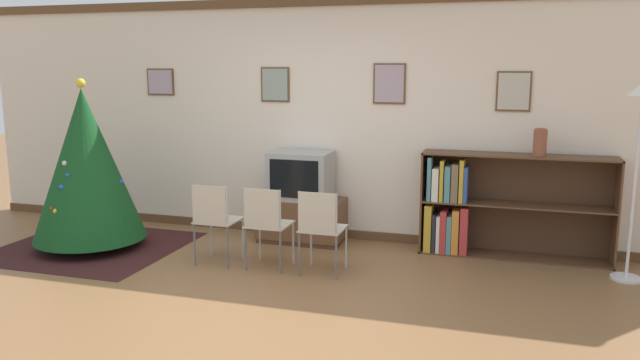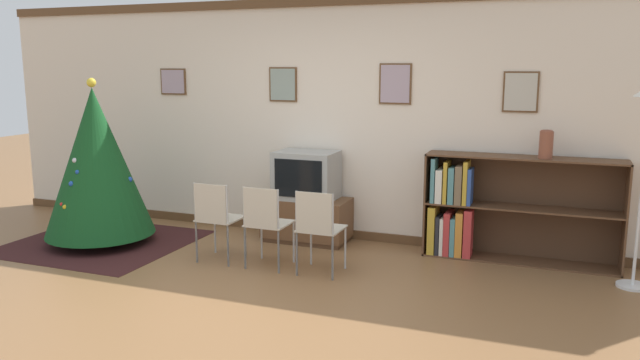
# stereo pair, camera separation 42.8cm
# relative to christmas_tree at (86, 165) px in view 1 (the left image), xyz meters

# --- Properties ---
(ground_plane) EXTENTS (24.00, 24.00, 0.00)m
(ground_plane) POSITION_rel_christmas_tree_xyz_m (2.31, -1.07, -0.91)
(ground_plane) COLOR brown
(wall_back) EXTENTS (9.00, 0.11, 2.70)m
(wall_back) POSITION_rel_christmas_tree_xyz_m (2.31, 1.23, 0.44)
(wall_back) COLOR silver
(wall_back) RESTS_ON ground_plane
(area_rug) EXTENTS (1.90, 1.78, 0.01)m
(area_rug) POSITION_rel_christmas_tree_xyz_m (0.00, 0.00, -0.91)
(area_rug) COLOR #381919
(area_rug) RESTS_ON ground_plane
(christmas_tree) EXTENTS (1.19, 1.19, 1.82)m
(christmas_tree) POSITION_rel_christmas_tree_xyz_m (0.00, 0.00, 0.00)
(christmas_tree) COLOR maroon
(christmas_tree) RESTS_ON area_rug
(tv_console) EXTENTS (0.96, 0.49, 0.49)m
(tv_console) POSITION_rel_christmas_tree_xyz_m (2.12, 0.91, -0.67)
(tv_console) COLOR #4C311E
(tv_console) RESTS_ON ground_plane
(television) EXTENTS (0.67, 0.48, 0.53)m
(television) POSITION_rel_christmas_tree_xyz_m (2.12, 0.91, -0.16)
(television) COLOR #9E9E99
(television) RESTS_ON tv_console
(folding_chair_left) EXTENTS (0.40, 0.40, 0.82)m
(folding_chair_left) POSITION_rel_christmas_tree_xyz_m (1.57, -0.13, -0.44)
(folding_chair_left) COLOR #BCB29E
(folding_chair_left) RESTS_ON ground_plane
(folding_chair_center) EXTENTS (0.40, 0.40, 0.82)m
(folding_chair_center) POSITION_rel_christmas_tree_xyz_m (2.12, -0.13, -0.44)
(folding_chair_center) COLOR #BCB29E
(folding_chair_center) RESTS_ON ground_plane
(folding_chair_right) EXTENTS (0.40, 0.40, 0.82)m
(folding_chair_right) POSITION_rel_christmas_tree_xyz_m (2.66, -0.13, -0.44)
(folding_chair_right) COLOR #BCB29E
(folding_chair_right) RESTS_ON ground_plane
(bookshelf) EXTENTS (1.91, 0.36, 1.07)m
(bookshelf) POSITION_rel_christmas_tree_xyz_m (4.06, 0.99, -0.41)
(bookshelf) COLOR brown
(bookshelf) RESTS_ON ground_plane
(vase) EXTENTS (0.13, 0.13, 0.28)m
(vase) POSITION_rel_christmas_tree_xyz_m (4.61, 0.94, 0.30)
(vase) COLOR brown
(vase) RESTS_ON bookshelf
(standing_lamp) EXTENTS (0.28, 0.28, 1.82)m
(standing_lamp) POSITION_rel_christmas_tree_xyz_m (5.42, 0.59, 0.48)
(standing_lamp) COLOR silver
(standing_lamp) RESTS_ON ground_plane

